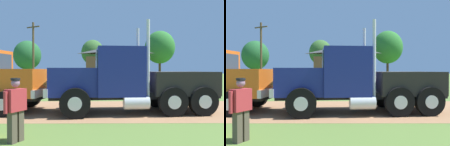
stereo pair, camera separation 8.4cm
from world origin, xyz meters
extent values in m
plane|color=#587632|center=(0.00, 0.00, 0.00)|extent=(200.00, 200.00, 0.00)
cube|color=#9D6F4A|center=(0.00, 0.00, 0.00)|extent=(120.00, 5.33, 0.01)
cube|color=black|center=(-1.02, -0.54, 0.77)|extent=(7.23, 2.22, 0.28)
cube|color=navy|center=(-3.61, -0.78, 1.34)|extent=(2.10, 2.21, 1.15)
cube|color=silver|center=(-4.61, -0.88, 0.95)|extent=(0.37, 2.23, 0.32)
cube|color=navy|center=(-1.72, -0.60, 1.76)|extent=(2.09, 2.49, 1.99)
cube|color=#2D3D4C|center=(-2.67, -0.69, 2.16)|extent=(0.22, 1.93, 0.88)
cylinder|color=silver|center=(-0.58, -1.42, 2.30)|extent=(0.14, 0.14, 3.07)
cylinder|color=silver|center=(-0.75, 0.41, 2.30)|extent=(0.14, 0.14, 3.07)
cylinder|color=silver|center=(-1.06, -1.56, 0.55)|extent=(1.05, 0.61, 0.52)
cube|color=black|center=(0.96, -0.35, 1.26)|extent=(2.92, 2.57, 0.99)
cylinder|color=black|center=(-3.40, -1.93, 0.58)|extent=(1.18, 0.41, 1.16)
cylinder|color=silver|center=(-3.39, -2.09, 0.58)|extent=(0.52, 0.09, 0.52)
cylinder|color=black|center=(-3.62, 0.38, 0.58)|extent=(1.18, 0.41, 1.16)
cylinder|color=silver|center=(-3.64, 0.54, 0.58)|extent=(0.52, 0.09, 0.52)
cylinder|color=black|center=(1.63, -1.45, 0.58)|extent=(1.18, 0.41, 1.16)
cylinder|color=silver|center=(1.65, -1.61, 0.58)|extent=(0.52, 0.09, 0.52)
cylinder|color=black|center=(1.41, 0.86, 0.58)|extent=(1.18, 0.41, 1.16)
cylinder|color=silver|center=(1.39, 1.02, 0.58)|extent=(0.52, 0.09, 0.52)
cylinder|color=black|center=(0.39, -1.57, 0.58)|extent=(1.18, 0.41, 1.16)
cylinder|color=silver|center=(0.40, -1.72, 0.58)|extent=(0.52, 0.09, 0.52)
cylinder|color=black|center=(0.16, 0.74, 0.58)|extent=(1.18, 0.41, 1.16)
cylinder|color=silver|center=(0.15, 0.90, 0.58)|extent=(0.52, 0.09, 0.52)
cube|color=orange|center=(-6.04, -0.41, 1.28)|extent=(2.17, 2.23, 1.18)
cube|color=silver|center=(-5.00, -0.50, 0.87)|extent=(0.36, 2.26, 0.32)
cube|color=#2D3D4C|center=(-7.02, -0.32, 2.12)|extent=(0.21, 1.96, 0.90)
cylinder|color=black|center=(-6.04, 0.77, 0.50)|extent=(1.03, 0.39, 1.00)
cylinder|color=silver|center=(-6.02, 0.93, 0.50)|extent=(0.45, 0.08, 0.45)
cylinder|color=black|center=(-6.24, -1.57, 0.50)|extent=(1.03, 0.39, 1.00)
cylinder|color=silver|center=(-6.26, -1.73, 0.50)|extent=(0.45, 0.08, 0.45)
cube|color=#B22D33|center=(-4.49, -4.57, 1.07)|extent=(0.45, 0.55, 0.56)
sphere|color=gray|center=(-4.49, -4.57, 1.50)|extent=(0.21, 0.21, 0.21)
cylinder|color=black|center=(-4.49, -4.57, 1.60)|extent=(0.23, 0.23, 0.06)
cube|color=brown|center=(-4.54, -4.67, 0.40)|extent=(0.23, 0.22, 0.79)
cube|color=brown|center=(-4.44, -4.47, 0.40)|extent=(0.23, 0.22, 0.79)
cylinder|color=#B22D33|center=(-4.62, -4.84, 1.04)|extent=(0.10, 0.10, 0.53)
cylinder|color=#B22D33|center=(-4.36, -4.31, 1.04)|extent=(0.10, 0.10, 0.53)
cube|color=#33723F|center=(-5.91, 4.43, 1.12)|extent=(0.50, 0.29, 0.58)
sphere|color=#A47255|center=(-5.91, 4.43, 1.56)|extent=(0.22, 0.22, 0.22)
cube|color=slate|center=(-5.80, 4.42, 0.41)|extent=(0.17, 0.19, 0.82)
cube|color=slate|center=(-6.01, 4.44, 0.41)|extent=(0.17, 0.19, 0.82)
cylinder|color=#33723F|center=(-5.62, 4.41, 1.09)|extent=(0.10, 0.10, 0.55)
cylinder|color=#33723F|center=(-6.20, 4.45, 1.09)|extent=(0.10, 0.10, 0.55)
cube|color=brown|center=(-1.23, 25.61, 1.94)|extent=(8.94, 6.56, 3.89)
pyramid|color=#3E3E3E|center=(-1.23, 25.61, 5.18)|extent=(9.39, 6.88, 1.29)
cube|color=black|center=(-2.72, 22.68, 1.10)|extent=(1.80, 0.18, 2.20)
cylinder|color=brown|center=(-12.10, 18.60, 4.02)|extent=(0.26, 0.26, 8.04)
cube|color=brown|center=(-12.10, 18.60, 7.44)|extent=(2.01, 1.15, 0.14)
cylinder|color=#513823|center=(-17.34, 30.56, 1.31)|extent=(0.44, 0.44, 2.61)
ellipsoid|color=#235B2C|center=(-17.34, 30.56, 4.57)|extent=(4.88, 4.88, 5.37)
cylinder|color=#513823|center=(-5.48, 33.06, 1.77)|extent=(0.44, 0.44, 3.54)
ellipsoid|color=#37652B|center=(-5.48, 33.06, 5.32)|extent=(4.44, 4.44, 4.88)
cylinder|color=#513823|center=(7.13, 30.30, 1.92)|extent=(0.44, 0.44, 3.84)
ellipsoid|color=#2C732C|center=(7.13, 30.30, 6.03)|extent=(5.47, 5.47, 6.01)
camera|label=1|loc=(-2.10, -10.13, 1.83)|focal=35.19mm
camera|label=2|loc=(-2.02, -10.13, 1.83)|focal=35.19mm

